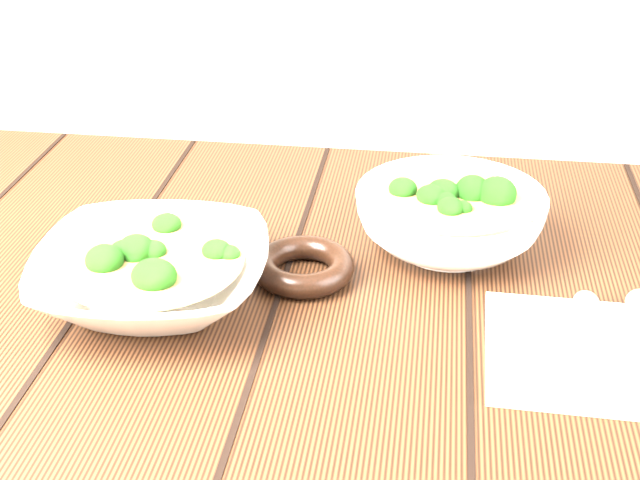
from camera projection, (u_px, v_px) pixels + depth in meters
table at (299, 385)px, 1.00m from camera, size 1.20×0.80×0.75m
soup_bowl_front at (152, 273)px, 0.92m from camera, size 0.26×0.26×0.07m
soup_bowl_back at (450, 218)px, 1.02m from camera, size 0.29×0.29×0.08m
trivet at (304, 266)px, 0.97m from camera, size 0.13×0.13×0.03m
napkin at (599, 355)px, 0.84m from camera, size 0.22×0.18×0.01m
spoon_left at (586, 322)px, 0.88m from camera, size 0.04×0.18×0.01m
spoon_right at (634, 318)px, 0.88m from camera, size 0.07×0.17×0.01m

